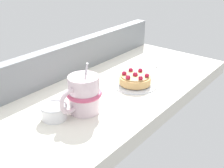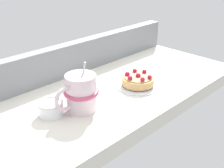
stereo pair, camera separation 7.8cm
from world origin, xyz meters
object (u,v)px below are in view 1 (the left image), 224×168
(raspberry_tart, at_px, (135,79))
(dessert_fork, at_px, (159,63))
(coffee_mug, at_px, (83,94))
(sugar_bowl, at_px, (53,111))
(dessert_plate, at_px, (135,84))

(raspberry_tart, height_order, dessert_fork, raspberry_tart)
(raspberry_tart, bearing_deg, coffee_mug, 176.41)
(coffee_mug, xyz_separation_m, dessert_fork, (0.41, 0.02, -0.04))
(coffee_mug, bearing_deg, sugar_bowl, 152.58)
(dessert_plate, xyz_separation_m, raspberry_tart, (-0.00, 0.00, 0.02))
(raspberry_tart, xyz_separation_m, dessert_fork, (0.20, 0.03, -0.02))
(sugar_bowl, bearing_deg, dessert_plate, -10.02)
(coffee_mug, bearing_deg, raspberry_tart, -3.59)
(coffee_mug, distance_m, sugar_bowl, 0.08)
(raspberry_tart, xyz_separation_m, coffee_mug, (-0.21, 0.01, 0.03))
(raspberry_tart, height_order, coffee_mug, coffee_mug)
(raspberry_tart, relative_size, coffee_mug, 0.77)
(raspberry_tart, bearing_deg, sugar_bowl, 170.03)
(dessert_fork, bearing_deg, sugar_bowl, 178.12)
(dessert_plate, relative_size, coffee_mug, 1.05)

